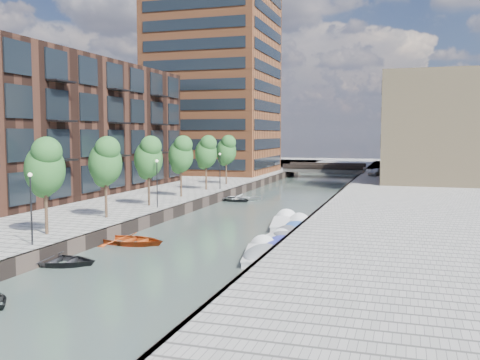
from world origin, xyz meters
The scene contains 30 objects.
water centered at (0.00, 40.00, 0.00)m, with size 300.00×300.00×0.00m, color #38473F.
quay_left centered at (-36.00, 40.00, 0.50)m, with size 60.00×140.00×1.00m, color gray.
quay_right centered at (16.00, 40.00, 0.50)m, with size 20.00×140.00×1.00m, color gray.
quay_wall_left centered at (-6.10, 40.00, 0.50)m, with size 0.25×140.00×1.00m, color #332823.
quay_wall_right centered at (6.10, 40.00, 0.50)m, with size 0.25×140.00×1.00m, color #332823.
far_closure centered at (0.00, 100.00, 0.50)m, with size 80.00×40.00×1.00m, color gray.
apartment_block centered at (-20.00, 30.00, 8.00)m, with size 8.00×38.00×14.00m, color black.
tower centered at (-17.00, 65.00, 16.00)m, with size 18.00×18.00×30.00m, color brown.
tan_block_near centered at (16.00, 62.00, 8.00)m, with size 12.00×25.00×14.00m, color #9E8761.
tan_block_far centered at (16.00, 88.00, 9.00)m, with size 12.00×20.00×16.00m, color #9E8761.
bridge centered at (0.00, 72.00, 1.39)m, with size 13.00×6.00×1.30m.
tree_1 centered at (-8.50, 11.00, 5.31)m, with size 2.50×2.50×5.95m.
tree_2 centered at (-8.50, 18.00, 5.31)m, with size 2.50×2.50×5.95m.
tree_3 centered at (-8.50, 25.00, 5.31)m, with size 2.50×2.50×5.95m.
tree_4 centered at (-8.50, 32.00, 5.31)m, with size 2.50×2.50×5.95m.
tree_5 centered at (-8.50, 39.00, 5.31)m, with size 2.50×2.50×5.95m.
tree_6 centered at (-8.50, 46.00, 5.31)m, with size 2.50×2.50×5.95m.
lamp_0 centered at (-7.20, 8.00, 3.51)m, with size 0.24×0.24×4.12m.
lamp_1 centered at (-7.20, 24.00, 3.51)m, with size 0.24×0.24×4.12m.
lamp_2 centered at (-7.20, 40.00, 3.51)m, with size 0.24×0.24×4.12m.
sloop_0 centered at (-5.40, 7.85, 0.00)m, with size 3.17×4.43×0.92m, color black.
sloop_2 centered at (-4.24, 14.09, 0.00)m, with size 3.31×4.64×0.96m, color #A43911.
sloop_3 centered at (-4.18, 38.65, 0.00)m, with size 3.13×4.38×0.91m, color silver.
sloop_4 centered at (-4.81, 37.62, 0.00)m, with size 3.07×4.30×0.89m, color #232326.
motorboat_0 centered at (5.25, 16.39, 0.18)m, with size 2.10×4.62×1.49m.
motorboat_1 centered at (4.98, 12.87, 0.21)m, with size 2.71×5.35×1.70m.
motorboat_2 centered at (3.96, 24.06, 0.11)m, with size 2.84×5.85×1.87m.
motorboat_3 centered at (5.32, 22.29, 0.22)m, with size 2.57×5.63×1.81m.
motorboat_4 centered at (5.13, 19.97, 0.21)m, with size 2.14×5.24×1.71m.
car centered at (8.71, 65.05, 1.57)m, with size 1.36×3.37×1.15m, color #ADB0B2.
Camera 1 is at (13.11, -17.11, 7.33)m, focal length 40.00 mm.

